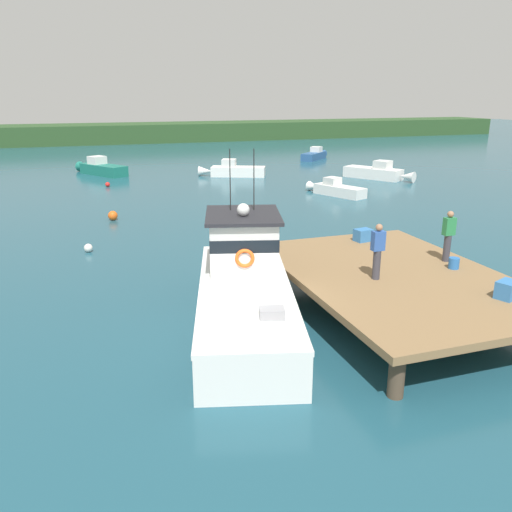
% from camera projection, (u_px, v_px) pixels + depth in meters
% --- Properties ---
extents(ground_plane, '(200.00, 200.00, 0.00)m').
position_uv_depth(ground_plane, '(243.00, 333.00, 14.52)').
color(ground_plane, '#1E4C5B').
extents(dock, '(6.00, 9.00, 1.20)m').
position_uv_depth(dock, '(396.00, 278.00, 15.67)').
color(dock, '#4C3D2D').
rests_on(dock, ground).
extents(main_fishing_boat, '(4.55, 9.93, 4.80)m').
position_uv_depth(main_fishing_boat, '(244.00, 286.00, 15.19)').
color(main_fishing_boat, white).
rests_on(main_fishing_boat, ground).
extents(crate_stack_mid_dock, '(0.72, 0.63, 0.46)m').
position_uv_depth(crate_stack_mid_dock, '(507.00, 290.00, 13.70)').
color(crate_stack_mid_dock, '#3370B2').
rests_on(crate_stack_mid_dock, dock).
extents(crate_single_by_cleat, '(0.67, 0.54, 0.44)m').
position_uv_depth(crate_single_by_cleat, '(363.00, 235.00, 19.03)').
color(crate_single_by_cleat, '#3370B2').
rests_on(crate_single_by_cleat, dock).
extents(bait_bucket, '(0.32, 0.32, 0.34)m').
position_uv_depth(bait_bucket, '(454.00, 263.00, 16.04)').
color(bait_bucket, '#2866B2').
rests_on(bait_bucket, dock).
extents(deckhand_by_the_boat, '(0.36, 0.22, 1.63)m').
position_uv_depth(deckhand_by_the_boat, '(448.00, 235.00, 16.56)').
color(deckhand_by_the_boat, '#383842').
rests_on(deckhand_by_the_boat, dock).
extents(deckhand_further_back, '(0.36, 0.22, 1.63)m').
position_uv_depth(deckhand_further_back, '(378.00, 250.00, 14.94)').
color(deckhand_further_back, '#383842').
rests_on(deckhand_further_back, dock).
extents(moored_boat_mid_harbor, '(3.87, 5.39, 1.43)m').
position_uv_depth(moored_boat_mid_harbor, '(378.00, 173.00, 40.50)').
color(moored_boat_mid_harbor, white).
rests_on(moored_boat_mid_harbor, ground).
extents(moored_boat_off_the_point, '(2.58, 4.40, 1.12)m').
position_uv_depth(moored_boat_off_the_point, '(336.00, 189.00, 34.07)').
color(moored_boat_off_the_point, white).
rests_on(moored_boat_off_the_point, ground).
extents(moored_boat_outer_mooring, '(4.12, 3.98, 1.22)m').
position_uv_depth(moored_boat_outer_mooring, '(315.00, 155.00, 52.66)').
color(moored_boat_outer_mooring, '#285184').
rests_on(moored_boat_outer_mooring, ground).
extents(moored_boat_far_left, '(3.97, 5.43, 1.45)m').
position_uv_depth(moored_boat_far_left, '(101.00, 168.00, 42.71)').
color(moored_boat_far_left, '#196B5B').
rests_on(moored_boat_far_left, ground).
extents(moored_boat_near_channel, '(5.27, 3.09, 1.35)m').
position_uv_depth(moored_boat_near_channel, '(234.00, 170.00, 41.81)').
color(moored_boat_near_channel, white).
rests_on(moored_boat_near_channel, ground).
extents(mooring_buoy_channel_marker, '(0.32, 0.32, 0.32)m').
position_uv_depth(mooring_buoy_channel_marker, '(108.00, 184.00, 37.21)').
color(mooring_buoy_channel_marker, red).
rests_on(mooring_buoy_channel_marker, ground).
extents(mooring_buoy_spare_mooring, '(0.49, 0.49, 0.49)m').
position_uv_depth(mooring_buoy_spare_mooring, '(113.00, 216.00, 27.34)').
color(mooring_buoy_spare_mooring, '#EA5B19').
rests_on(mooring_buoy_spare_mooring, ground).
extents(mooring_buoy_outer, '(0.35, 0.35, 0.35)m').
position_uv_depth(mooring_buoy_outer, '(88.00, 248.00, 21.87)').
color(mooring_buoy_outer, silver).
rests_on(mooring_buoy_outer, ground).
extents(far_shoreline, '(120.00, 8.00, 2.40)m').
position_uv_depth(far_shoreline, '(105.00, 133.00, 70.26)').
color(far_shoreline, '#284723').
rests_on(far_shoreline, ground).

